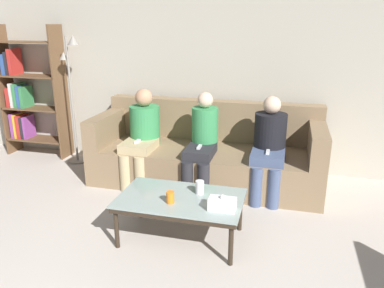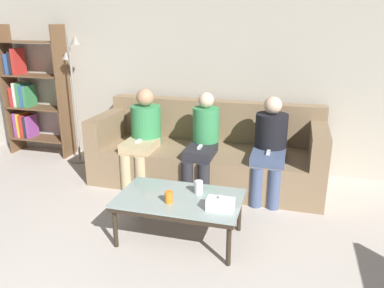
# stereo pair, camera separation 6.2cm
# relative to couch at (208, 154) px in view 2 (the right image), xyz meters

# --- Properties ---
(wall_back) EXTENTS (12.00, 0.06, 2.60)m
(wall_back) POSITION_rel_couch_xyz_m (0.00, 0.55, 0.97)
(wall_back) COLOR #B7B2A3
(wall_back) RESTS_ON ground_plane
(couch) EXTENTS (2.66, 0.98, 0.92)m
(couch) POSITION_rel_couch_xyz_m (0.00, 0.00, 0.00)
(couch) COLOR #897051
(couch) RESTS_ON ground_plane
(coffee_table) EXTENTS (1.07, 0.65, 0.40)m
(coffee_table) POSITION_rel_couch_xyz_m (0.06, -1.34, 0.04)
(coffee_table) COLOR #8C9E99
(coffee_table) RESTS_ON ground_plane
(cup_near_left) EXTENTS (0.08, 0.08, 0.12)m
(cup_near_left) POSITION_rel_couch_xyz_m (0.21, -1.23, 0.13)
(cup_near_left) COLOR silver
(cup_near_left) RESTS_ON coffee_table
(cup_near_right) EXTENTS (0.07, 0.07, 0.10)m
(cup_near_right) POSITION_rel_couch_xyz_m (0.01, -1.47, 0.13)
(cup_near_right) COLOR orange
(cup_near_right) RESTS_ON coffee_table
(tissue_box) EXTENTS (0.22, 0.12, 0.13)m
(tissue_box) POSITION_rel_couch_xyz_m (0.45, -1.48, 0.13)
(tissue_box) COLOR white
(tissue_box) RESTS_ON coffee_table
(bookshelf) EXTENTS (0.91, 0.32, 1.82)m
(bookshelf) POSITION_rel_couch_xyz_m (-2.69, 0.32, 0.53)
(bookshelf) COLOR brown
(bookshelf) RESTS_ON ground_plane
(standing_lamp) EXTENTS (0.31, 0.26, 1.69)m
(standing_lamp) POSITION_rel_couch_xyz_m (-1.85, 0.18, 0.71)
(standing_lamp) COLOR gray
(standing_lamp) RESTS_ON ground_plane
(seated_person_left_end) EXTENTS (0.35, 0.66, 1.11)m
(seated_person_left_end) POSITION_rel_couch_xyz_m (-0.73, -0.21, 0.27)
(seated_person_left_end) COLOR tan
(seated_person_left_end) RESTS_ON ground_plane
(seated_person_mid_left) EXTENTS (0.31, 0.67, 1.10)m
(seated_person_mid_left) POSITION_rel_couch_xyz_m (0.00, -0.24, 0.25)
(seated_person_mid_left) COLOR #28282D
(seated_person_mid_left) RESTS_ON ground_plane
(seated_person_mid_right) EXTENTS (0.35, 0.66, 1.09)m
(seated_person_mid_right) POSITION_rel_couch_xyz_m (0.73, -0.22, 0.26)
(seated_person_mid_right) COLOR #47567A
(seated_person_mid_right) RESTS_ON ground_plane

